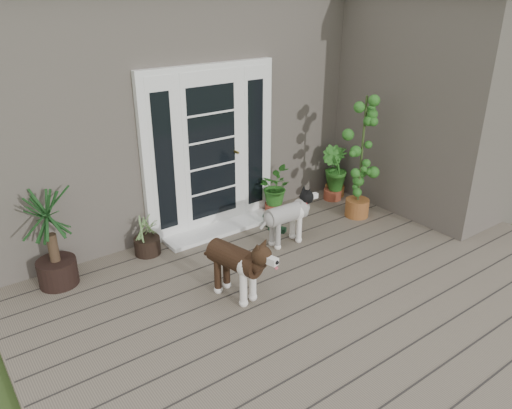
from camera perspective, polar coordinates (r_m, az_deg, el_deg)
deck at (r=5.44m, az=9.47°, el=-10.61°), size 6.20×4.60×0.12m
house_main at (r=8.16m, az=-11.85°, el=12.35°), size 7.40×4.00×3.10m
house_wing at (r=7.64m, az=19.99°, el=10.67°), size 1.60×2.40×3.10m
door_unit at (r=6.39m, az=-5.27°, el=6.34°), size 1.90×0.14×2.15m
door_step at (r=6.63m, az=-4.03°, el=-2.77°), size 1.60×0.40×0.05m
brindle_dog at (r=5.12m, az=-2.44°, el=-7.40°), size 0.52×0.86×0.67m
white_dog at (r=6.17m, az=3.50°, el=-2.00°), size 0.73×0.33×0.60m
spider_plant at (r=6.08m, az=-12.60°, el=-3.21°), size 0.55×0.55×0.56m
yucca at (r=5.63m, az=-22.61°, el=-3.50°), size 0.83×0.83×1.15m
herb_a at (r=6.98m, az=2.04°, el=1.23°), size 0.65×0.65×0.61m
herb_b at (r=7.56m, az=8.94°, el=2.77°), size 0.53×0.53×0.61m
herb_c at (r=7.71m, az=9.18°, el=3.23°), size 0.43×0.43×0.62m
sapling at (r=6.86m, az=12.11°, el=5.45°), size 0.58×0.58×1.77m
clog_left at (r=6.59m, az=2.48°, el=-2.77°), size 0.22×0.29×0.08m
clog_right at (r=6.80m, az=1.44°, el=-1.76°), size 0.28×0.35×0.10m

